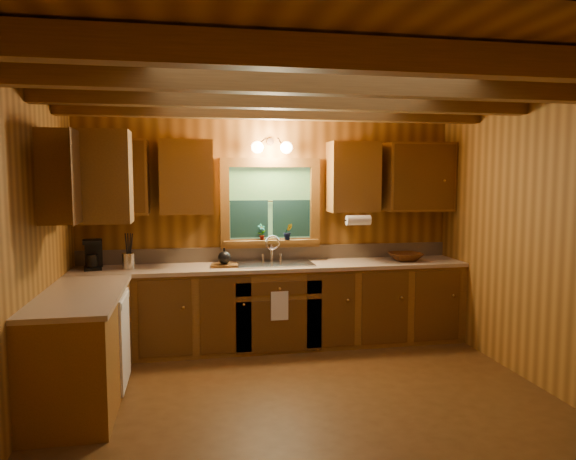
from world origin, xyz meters
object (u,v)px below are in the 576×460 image
Objects in this scene: coffee_maker at (93,255)px; wicker_basket at (405,257)px; sink at (274,268)px; cutting_board at (224,265)px.

wicker_basket is at bearing -11.11° from coffee_maker.
sink is at bearing 178.51° from wicker_basket.
coffee_maker is (-1.87, 0.03, 0.19)m from sink.
coffee_maker is at bearing 179.66° from cutting_board.
wicker_basket is at bearing -1.49° from sink.
cutting_board is (1.33, -0.09, -0.14)m from coffee_maker.
cutting_board is (-0.54, -0.06, 0.06)m from sink.
sink reaches higher than wicker_basket.
cutting_board is at bearing -179.47° from wicker_basket.
sink reaches higher than cutting_board.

